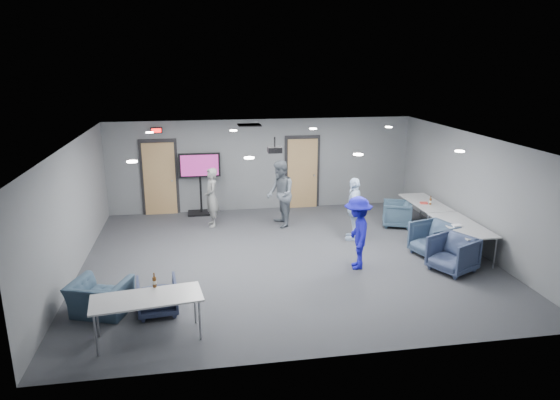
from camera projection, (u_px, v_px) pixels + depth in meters
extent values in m
plane|color=#33353A|center=(286.00, 258.00, 11.37)|extent=(9.00, 9.00, 0.00)
plane|color=silver|center=(287.00, 140.00, 10.65)|extent=(9.00, 9.00, 0.00)
cube|color=slate|center=(263.00, 165.00, 14.81)|extent=(9.00, 0.02, 2.70)
cube|color=slate|center=(336.00, 275.00, 7.21)|extent=(9.00, 0.02, 2.70)
cube|color=slate|center=(72.00, 211.00, 10.29)|extent=(0.02, 8.00, 2.70)
cube|color=slate|center=(474.00, 192.00, 11.73)|extent=(0.02, 8.00, 2.70)
cube|color=black|center=(160.00, 178.00, 14.37)|extent=(1.06, 0.06, 2.24)
cube|color=tan|center=(160.00, 179.00, 14.34)|extent=(0.90, 0.05, 2.10)
cylinder|color=#92949A|center=(172.00, 181.00, 14.36)|extent=(0.04, 0.10, 0.04)
cube|color=black|center=(302.00, 172.00, 15.04)|extent=(1.06, 0.06, 2.24)
cube|color=tan|center=(302.00, 174.00, 15.01)|extent=(0.90, 0.05, 2.10)
cylinder|color=#92949A|center=(314.00, 175.00, 15.04)|extent=(0.04, 0.10, 0.04)
cube|color=black|center=(156.00, 130.00, 13.97)|extent=(0.32, 0.06, 0.16)
cube|color=#FF0C0C|center=(156.00, 131.00, 13.94)|extent=(0.26, 0.02, 0.11)
cube|color=black|center=(249.00, 125.00, 13.23)|extent=(0.60, 0.60, 0.03)
cylinder|color=white|center=(132.00, 162.00, 8.46)|extent=(0.18, 0.18, 0.02)
cylinder|color=white|center=(150.00, 132.00, 11.88)|extent=(0.18, 0.18, 0.02)
cylinder|color=white|center=(249.00, 158.00, 8.78)|extent=(0.18, 0.18, 0.02)
cylinder|color=white|center=(233.00, 131.00, 12.20)|extent=(0.18, 0.18, 0.02)
cylinder|color=white|center=(358.00, 155.00, 9.10)|extent=(0.18, 0.18, 0.02)
cylinder|color=white|center=(313.00, 129.00, 12.52)|extent=(0.18, 0.18, 0.02)
cylinder|color=white|center=(460.00, 151.00, 9.42)|extent=(0.18, 0.18, 0.02)
cylinder|color=white|center=(389.00, 127.00, 12.84)|extent=(0.18, 0.18, 0.02)
imported|color=gray|center=(212.00, 197.00, 13.36)|extent=(0.45, 0.63, 1.60)
imported|color=slate|center=(280.00, 194.00, 13.32)|extent=(0.75, 0.92, 1.80)
imported|color=#C6DFFF|center=(354.00, 209.00, 12.37)|extent=(0.68, 1.00, 1.58)
imported|color=#1A1AAB|center=(357.00, 233.00, 10.64)|extent=(0.78, 1.12, 1.59)
imported|color=#3B5366|center=(397.00, 214.00, 13.47)|extent=(0.97, 0.95, 0.68)
imported|color=#37485F|center=(433.00, 239.00, 11.42)|extent=(1.05, 1.04, 0.77)
imported|color=#394462|center=(453.00, 254.00, 10.56)|extent=(1.12, 1.11, 0.77)
imported|color=#323A57|center=(157.00, 296.00, 8.82)|extent=(0.76, 0.78, 0.64)
imported|color=#364A5D|center=(100.00, 298.00, 8.78)|extent=(1.19, 1.11, 0.62)
cube|color=#B1B3B6|center=(425.00, 202.00, 13.19)|extent=(0.76, 1.82, 0.03)
cylinder|color=#92949A|center=(401.00, 207.00, 14.03)|extent=(0.04, 0.04, 0.70)
cylinder|color=#92949A|center=(428.00, 226.00, 12.45)|extent=(0.04, 0.04, 0.70)
cylinder|color=#92949A|center=(421.00, 206.00, 14.12)|extent=(0.04, 0.04, 0.70)
cylinder|color=#92949A|center=(450.00, 225.00, 12.55)|extent=(0.04, 0.04, 0.70)
cube|color=#B1B3B6|center=(462.00, 225.00, 11.39)|extent=(0.79, 1.90, 0.03)
cylinder|color=#92949A|center=(431.00, 229.00, 12.26)|extent=(0.04, 0.04, 0.70)
cylinder|color=#92949A|center=(468.00, 255.00, 10.61)|extent=(0.04, 0.04, 0.70)
cylinder|color=#92949A|center=(454.00, 227.00, 12.36)|extent=(0.04, 0.04, 0.70)
cylinder|color=#92949A|center=(495.00, 253.00, 10.71)|extent=(0.04, 0.04, 0.70)
cube|color=#B1B3B6|center=(147.00, 298.00, 7.89)|extent=(1.81, 0.94, 0.03)
cylinder|color=#92949A|center=(195.00, 304.00, 8.47)|extent=(0.04, 0.04, 0.70)
cylinder|color=#92949A|center=(97.00, 318.00, 8.02)|extent=(0.04, 0.04, 0.70)
cylinder|color=#92949A|center=(200.00, 320.00, 7.95)|extent=(0.04, 0.04, 0.70)
cylinder|color=#92949A|center=(96.00, 335.00, 7.50)|extent=(0.04, 0.04, 0.70)
cylinder|color=#5C320F|center=(155.00, 282.00, 8.22)|extent=(0.06, 0.06, 0.17)
cylinder|color=#5C320F|center=(154.00, 275.00, 8.18)|extent=(0.02, 0.02, 0.08)
cylinder|color=beige|center=(155.00, 282.00, 8.22)|extent=(0.07, 0.07, 0.06)
cylinder|color=#5C320F|center=(430.00, 202.00, 12.93)|extent=(0.06, 0.06, 0.16)
cylinder|color=#5C320F|center=(431.00, 197.00, 12.90)|extent=(0.02, 0.02, 0.07)
cylinder|color=beige|center=(430.00, 202.00, 12.93)|extent=(0.06, 0.06, 0.05)
cube|color=#C83A32|center=(424.00, 203.00, 13.02)|extent=(0.22, 0.17, 0.04)
cube|color=white|center=(457.00, 226.00, 11.22)|extent=(0.22, 0.16, 0.05)
cube|color=black|center=(202.00, 213.00, 14.63)|extent=(0.78, 0.56, 0.06)
cylinder|color=black|center=(201.00, 190.00, 14.44)|extent=(0.06, 0.06, 1.34)
cube|color=black|center=(200.00, 165.00, 14.25)|extent=(1.17, 0.07, 0.69)
cube|color=#801C63|center=(200.00, 165.00, 14.20)|extent=(1.06, 0.01, 0.60)
cylinder|color=black|center=(275.00, 142.00, 11.18)|extent=(0.04, 0.04, 0.22)
cube|color=black|center=(275.00, 150.00, 11.23)|extent=(0.32, 0.27, 0.13)
cylinder|color=black|center=(276.00, 151.00, 11.09)|extent=(0.08, 0.06, 0.08)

